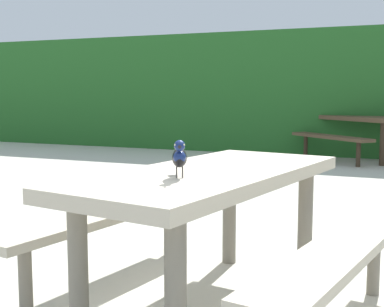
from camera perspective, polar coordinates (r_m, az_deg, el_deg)
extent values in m
cube|color=#235B23|center=(10.71, 19.43, 6.14)|extent=(28.00, 2.16, 2.27)
cube|color=#B2A893|center=(2.81, 1.89, -2.42)|extent=(1.06, 1.90, 0.07)
cylinder|color=slate|center=(2.51, -12.04, -12.33)|extent=(0.09, 0.09, 0.67)
cylinder|color=slate|center=(2.19, -1.77, -15.07)|extent=(0.09, 0.09, 0.67)
cylinder|color=slate|center=(3.60, 4.00, -6.41)|extent=(0.09, 0.09, 0.67)
cylinder|color=slate|center=(3.39, 11.97, -7.38)|extent=(0.09, 0.09, 0.67)
cube|color=#B2A893|center=(3.27, -8.77, -6.37)|extent=(0.57, 1.73, 0.05)
cylinder|color=slate|center=(2.90, -17.34, -12.80)|extent=(0.07, 0.07, 0.39)
cylinder|color=slate|center=(3.81, -2.24, -7.84)|extent=(0.07, 0.07, 0.39)
cube|color=#B2A893|center=(2.59, 15.47, -10.00)|extent=(0.57, 1.73, 0.05)
cylinder|color=slate|center=(3.25, 18.81, -10.78)|extent=(0.07, 0.07, 0.39)
ellipsoid|color=black|center=(2.51, -1.34, -0.46)|extent=(0.13, 0.17, 0.09)
ellipsoid|color=navy|center=(2.47, -1.34, -0.42)|extent=(0.08, 0.09, 0.06)
sphere|color=navy|center=(2.45, -1.34, 0.84)|extent=(0.05, 0.05, 0.05)
sphere|color=#EAE08C|center=(2.44, -0.88, 0.93)|extent=(0.01, 0.01, 0.01)
sphere|color=#EAE08C|center=(2.44, -1.80, 0.93)|extent=(0.01, 0.01, 0.01)
cone|color=black|center=(2.41, -1.33, 0.74)|extent=(0.03, 0.03, 0.02)
cube|color=black|center=(2.63, -1.35, -0.43)|extent=(0.07, 0.10, 0.04)
cylinder|color=#47423D|center=(2.52, -1.02, -2.02)|extent=(0.01, 0.01, 0.05)
cylinder|color=#47423D|center=(2.52, -1.65, -2.02)|extent=(0.01, 0.01, 0.05)
cube|color=brown|center=(9.49, 17.83, 3.60)|extent=(1.86, 1.75, 0.07)
cylinder|color=#382B1D|center=(8.83, 19.66, 0.93)|extent=(0.09, 0.09, 0.67)
cylinder|color=#382B1D|center=(9.86, 13.81, 1.67)|extent=(0.09, 0.09, 0.67)
cylinder|color=#382B1D|center=(10.20, 16.10, 1.76)|extent=(0.09, 0.09, 0.67)
cube|color=brown|center=(9.04, 14.56, 1.73)|extent=(1.48, 1.33, 0.05)
cylinder|color=#382B1D|center=(8.58, 17.31, -0.08)|extent=(0.07, 0.07, 0.39)
cylinder|color=#382B1D|center=(9.55, 12.02, 0.72)|extent=(0.07, 0.07, 0.39)
cylinder|color=#382B1D|center=(10.47, 18.06, 1.04)|extent=(0.07, 0.07, 0.39)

